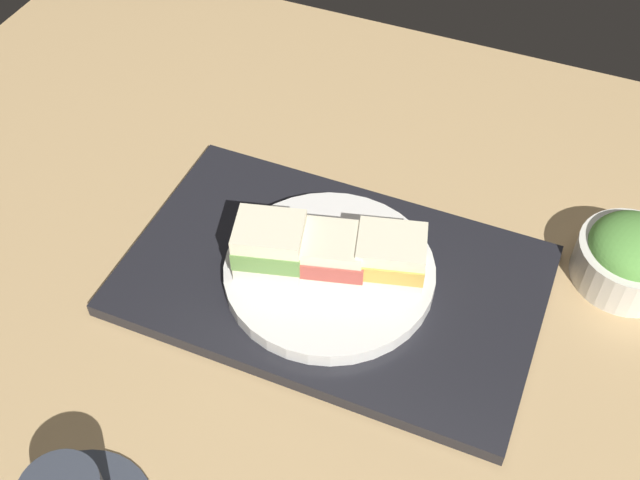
# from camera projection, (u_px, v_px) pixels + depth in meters

# --- Properties ---
(ground_plane) EXTENTS (1.40, 1.00, 0.03)m
(ground_plane) POSITION_uv_depth(u_px,v_px,m) (359.00, 289.00, 0.90)
(ground_plane) COLOR tan
(serving_tray) EXTENTS (0.46, 0.28, 0.02)m
(serving_tray) POSITION_uv_depth(u_px,v_px,m) (333.00, 280.00, 0.87)
(serving_tray) COLOR black
(serving_tray) RESTS_ON ground_plane
(sandwich_plate) EXTENTS (0.23, 0.23, 0.02)m
(sandwich_plate) POSITION_uv_depth(u_px,v_px,m) (330.00, 272.00, 0.86)
(sandwich_plate) COLOR silver
(sandwich_plate) RESTS_ON serving_tray
(sandwich_near) EXTENTS (0.09, 0.08, 0.05)m
(sandwich_near) POSITION_uv_depth(u_px,v_px,m) (390.00, 256.00, 0.83)
(sandwich_near) COLOR #EFE5C1
(sandwich_near) RESTS_ON sandwich_plate
(sandwich_middle) EXTENTS (0.09, 0.08, 0.05)m
(sandwich_middle) POSITION_uv_depth(u_px,v_px,m) (330.00, 253.00, 0.84)
(sandwich_middle) COLOR #EFE5C1
(sandwich_middle) RESTS_ON sandwich_plate
(sandwich_far) EXTENTS (0.09, 0.08, 0.06)m
(sandwich_far) POSITION_uv_depth(u_px,v_px,m) (270.00, 245.00, 0.84)
(sandwich_far) COLOR #EFE5C1
(sandwich_far) RESTS_ON sandwich_plate
(salad_bowl) EXTENTS (0.12, 0.12, 0.08)m
(salad_bowl) POSITION_uv_depth(u_px,v_px,m) (631.00, 256.00, 0.86)
(salad_bowl) COLOR silver
(salad_bowl) RESTS_ON ground_plane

